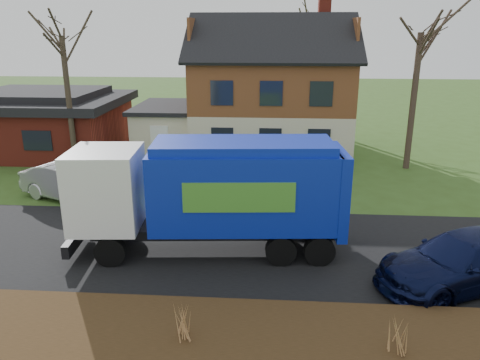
{
  "coord_description": "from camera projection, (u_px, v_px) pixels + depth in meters",
  "views": [
    {
      "loc": [
        2.11,
        -14.49,
        7.18
      ],
      "look_at": [
        0.91,
        2.5,
        1.69
      ],
      "focal_mm": 35.0,
      "sensor_mm": 36.0,
      "label": 1
    }
  ],
  "objects": [
    {
      "name": "tree_front_west",
      "position": [
        59.0,
        14.0,
        22.85
      ],
      "size": [
        3.23,
        3.23,
        9.6
      ],
      "color": "#3D3124",
      "rests_on": "ground"
    },
    {
      "name": "garbage_truck",
      "position": [
        214.0,
        190.0,
        15.24
      ],
      "size": [
        9.11,
        3.1,
        3.83
      ],
      "rotation": [
        0.0,
        0.0,
        0.08
      ],
      "color": "black",
      "rests_on": "ground"
    },
    {
      "name": "grass_clump_east",
      "position": [
        396.0,
        333.0,
        10.42
      ],
      "size": [
        0.36,
        0.3,
        0.9
      ],
      "color": "#AD7D4C",
      "rests_on": "mulch_verge"
    },
    {
      "name": "ground",
      "position": [
        209.0,
        248.0,
        16.1
      ],
      "size": [
        120.0,
        120.0,
        0.0
      ],
      "primitive_type": "plane",
      "color": "#344F1A",
      "rests_on": "ground"
    },
    {
      "name": "silver_sedan",
      "position": [
        73.0,
        182.0,
        20.49
      ],
      "size": [
        5.22,
        3.52,
        1.63
      ],
      "primitive_type": "imported",
      "rotation": [
        0.0,
        0.0,
        1.17
      ],
      "color": "#B7B9C0",
      "rests_on": "ground"
    },
    {
      "name": "tree_back",
      "position": [
        309.0,
        10.0,
        33.94
      ],
      "size": [
        3.23,
        3.23,
        10.22
      ],
      "color": "#433B28",
      "rests_on": "ground"
    },
    {
      "name": "mulch_verge",
      "position": [
        178.0,
        342.0,
        11.03
      ],
      "size": [
        80.0,
        3.5,
        0.3
      ],
      "primitive_type": "cube",
      "color": "black",
      "rests_on": "ground"
    },
    {
      "name": "road",
      "position": [
        209.0,
        248.0,
        16.1
      ],
      "size": [
        80.0,
        7.0,
        0.02
      ],
      "primitive_type": "cube",
      "color": "black",
      "rests_on": "ground"
    },
    {
      "name": "grass_clump_mid",
      "position": [
        183.0,
        321.0,
        10.81
      ],
      "size": [
        0.34,
        0.28,
        0.94
      ],
      "color": "#B2804E",
      "rests_on": "mulch_verge"
    },
    {
      "name": "tree_front_east",
      "position": [
        424.0,
        8.0,
        22.95
      ],
      "size": [
        3.63,
        3.63,
        10.09
      ],
      "color": "#413127",
      "rests_on": "ground"
    },
    {
      "name": "main_house",
      "position": [
        263.0,
        85.0,
        27.97
      ],
      "size": [
        12.95,
        8.95,
        9.26
      ],
      "color": "beige",
      "rests_on": "ground"
    },
    {
      "name": "navy_wagon",
      "position": [
        463.0,
        261.0,
        13.59
      ],
      "size": [
        5.76,
        4.16,
        1.55
      ],
      "primitive_type": "imported",
      "rotation": [
        0.0,
        0.0,
        -1.15
      ],
      "color": "black",
      "rests_on": "ground"
    },
    {
      "name": "ranch_house",
      "position": [
        43.0,
        121.0,
        28.7
      ],
      "size": [
        9.8,
        8.2,
        3.7
      ],
      "color": "maroon",
      "rests_on": "ground"
    }
  ]
}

